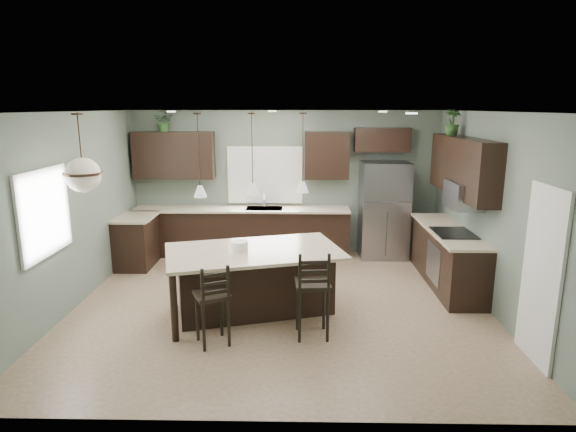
{
  "coord_description": "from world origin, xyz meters",
  "views": [
    {
      "loc": [
        0.24,
        -6.69,
        2.87
      ],
      "look_at": [
        0.1,
        0.4,
        1.25
      ],
      "focal_mm": 30.0,
      "sensor_mm": 36.0,
      "label": 1
    }
  ],
  "objects_px": {
    "serving_dish": "(239,246)",
    "plant_back_left": "(164,121)",
    "refrigerator": "(384,210)",
    "bar_stool_right": "(312,293)",
    "bar_stool_left": "(212,304)",
    "kitchen_island": "(254,281)"
  },
  "relations": [
    {
      "from": "refrigerator",
      "to": "kitchen_island",
      "type": "relative_size",
      "value": 0.78
    },
    {
      "from": "kitchen_island",
      "to": "plant_back_left",
      "type": "xyz_separation_m",
      "value": [
        -1.93,
        2.85,
        2.13
      ]
    },
    {
      "from": "bar_stool_left",
      "to": "refrigerator",
      "type": "bearing_deg",
      "value": 28.03
    },
    {
      "from": "refrigerator",
      "to": "bar_stool_left",
      "type": "distance_m",
      "value": 4.55
    },
    {
      "from": "refrigerator",
      "to": "plant_back_left",
      "type": "height_order",
      "value": "plant_back_left"
    },
    {
      "from": "kitchen_island",
      "to": "bar_stool_right",
      "type": "relative_size",
      "value": 2.06
    },
    {
      "from": "bar_stool_right",
      "to": "serving_dish",
      "type": "bearing_deg",
      "value": 141.77
    },
    {
      "from": "bar_stool_left",
      "to": "plant_back_left",
      "type": "height_order",
      "value": "plant_back_left"
    },
    {
      "from": "refrigerator",
      "to": "kitchen_island",
      "type": "height_order",
      "value": "refrigerator"
    },
    {
      "from": "bar_stool_left",
      "to": "bar_stool_right",
      "type": "height_order",
      "value": "bar_stool_right"
    },
    {
      "from": "kitchen_island",
      "to": "plant_back_left",
      "type": "height_order",
      "value": "plant_back_left"
    },
    {
      "from": "refrigerator",
      "to": "bar_stool_left",
      "type": "xyz_separation_m",
      "value": [
        -2.7,
        -3.65,
        -0.4
      ]
    },
    {
      "from": "kitchen_island",
      "to": "bar_stool_left",
      "type": "height_order",
      "value": "bar_stool_left"
    },
    {
      "from": "bar_stool_right",
      "to": "plant_back_left",
      "type": "relative_size",
      "value": 2.94
    },
    {
      "from": "serving_dish",
      "to": "plant_back_left",
      "type": "xyz_separation_m",
      "value": [
        -1.73,
        2.91,
        1.6
      ]
    },
    {
      "from": "serving_dish",
      "to": "bar_stool_right",
      "type": "distance_m",
      "value": 1.26
    },
    {
      "from": "refrigerator",
      "to": "bar_stool_right",
      "type": "distance_m",
      "value": 3.73
    },
    {
      "from": "kitchen_island",
      "to": "bar_stool_right",
      "type": "height_order",
      "value": "bar_stool_right"
    },
    {
      "from": "kitchen_island",
      "to": "serving_dish",
      "type": "distance_m",
      "value": 0.57
    },
    {
      "from": "serving_dish",
      "to": "bar_stool_left",
      "type": "bearing_deg",
      "value": -104.74
    },
    {
      "from": "refrigerator",
      "to": "bar_stool_right",
      "type": "height_order",
      "value": "refrigerator"
    },
    {
      "from": "kitchen_island",
      "to": "bar_stool_left",
      "type": "bearing_deg",
      "value": -129.98
    }
  ]
}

